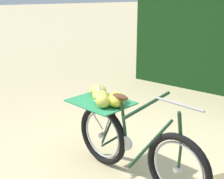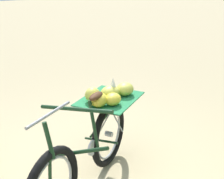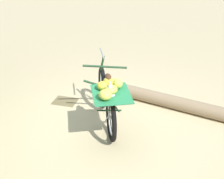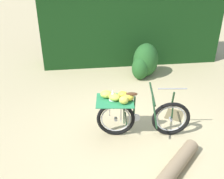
{
  "view_description": "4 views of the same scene",
  "coord_description": "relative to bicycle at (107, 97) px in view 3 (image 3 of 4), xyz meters",
  "views": [
    {
      "loc": [
        -1.51,
        -3.01,
        2.08
      ],
      "look_at": [
        -0.22,
        0.18,
        0.95
      ],
      "focal_mm": 52.85,
      "sensor_mm": 36.0,
      "label": 1
    },
    {
      "loc": [
        1.96,
        -1.64,
        1.95
      ],
      "look_at": [
        -0.32,
        0.36,
        0.86
      ],
      "focal_mm": 48.57,
      "sensor_mm": 36.0,
      "label": 2
    },
    {
      "loc": [
        -1.33,
        4.14,
        2.81
      ],
      "look_at": [
        -0.31,
        0.3,
        0.84
      ],
      "focal_mm": 50.12,
      "sensor_mm": 36.0,
      "label": 3
    },
    {
      "loc": [
        -4.14,
        -1.28,
        3.26
      ],
      "look_at": [
        -0.19,
        0.41,
        0.93
      ],
      "focal_mm": 42.49,
      "sensor_mm": 36.0,
      "label": 4
    }
  ],
  "objects": [
    {
      "name": "bicycle",
      "position": [
        0.0,
        0.0,
        0.0
      ],
      "size": [
        1.01,
        1.75,
        1.03
      ],
      "rotation": [
        0.0,
        0.0,
        -1.16
      ],
      "color": "black",
      "rests_on": "ground_plane"
    },
    {
      "name": "fallen_log",
      "position": [
        -1.1,
        -0.81,
        -0.39
      ],
      "size": [
        2.17,
        0.78,
        0.24
      ],
      "primitive_type": "cylinder",
      "rotation": [
        0.0,
        1.57,
        -0.26
      ],
      "color": "#937A5B",
      "rests_on": "ground_plane"
    },
    {
      "name": "ground_plane",
      "position": [
        0.14,
        0.06,
        -0.51
      ],
      "size": [
        60.0,
        60.0,
        0.0
      ],
      "primitive_type": "plane",
      "color": "#C6B284"
    },
    {
      "name": "leaf_litter_patch",
      "position": [
        0.99,
        -0.57,
        -0.51
      ],
      "size": [
        0.44,
        0.36,
        0.01
      ],
      "primitive_type": "cube",
      "color": "olive",
      "rests_on": "ground_plane"
    }
  ]
}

